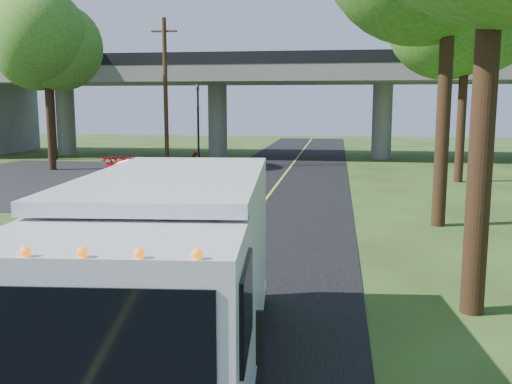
% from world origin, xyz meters
% --- Properties ---
extents(ground, '(120.00, 120.00, 0.00)m').
position_xyz_m(ground, '(0.00, 0.00, 0.00)').
color(ground, '#2A3D16').
rests_on(ground, ground).
extents(road, '(7.00, 90.00, 0.02)m').
position_xyz_m(road, '(0.00, 10.00, 0.01)').
color(road, black).
rests_on(road, ground).
extents(parking_lot, '(16.00, 18.00, 0.01)m').
position_xyz_m(parking_lot, '(-11.00, 18.00, 0.01)').
color(parking_lot, black).
rests_on(parking_lot, ground).
extents(lane_line, '(0.12, 90.00, 0.01)m').
position_xyz_m(lane_line, '(0.00, 10.00, 0.03)').
color(lane_line, gold).
rests_on(lane_line, road).
extents(overpass, '(54.00, 10.00, 7.30)m').
position_xyz_m(overpass, '(0.00, 32.00, 4.56)').
color(overpass, slate).
rests_on(overpass, ground).
extents(traffic_signal, '(0.18, 0.22, 5.20)m').
position_xyz_m(traffic_signal, '(-6.00, 26.00, 3.20)').
color(traffic_signal, black).
rests_on(traffic_signal, ground).
extents(utility_pole, '(1.60, 0.26, 9.00)m').
position_xyz_m(utility_pole, '(-7.50, 24.00, 4.59)').
color(utility_pole, '#472D19').
rests_on(utility_pole, ground).
extents(tree_right_far, '(5.77, 5.67, 10.99)m').
position_xyz_m(tree_right_far, '(9.21, 19.84, 8.30)').
color(tree_right_far, '#382314').
rests_on(tree_right_far, ground).
extents(tree_left_lot, '(5.60, 5.50, 10.50)m').
position_xyz_m(tree_left_lot, '(-13.79, 21.84, 7.90)').
color(tree_left_lot, '#382314').
rests_on(tree_left_lot, ground).
extents(tree_left_far, '(5.26, 5.16, 9.89)m').
position_xyz_m(tree_left_far, '(-16.79, 27.84, 7.45)').
color(tree_left_far, '#382314').
rests_on(tree_left_far, ground).
extents(step_van, '(3.16, 7.15, 2.92)m').
position_xyz_m(step_van, '(0.58, -2.41, 1.59)').
color(step_van, silver).
rests_on(step_van, ground).
extents(red_sedan, '(4.61, 2.83, 1.25)m').
position_xyz_m(red_sedan, '(-6.72, 17.60, 0.62)').
color(red_sedan, '#B30B28').
rests_on(red_sedan, ground).
extents(pedestrian, '(0.73, 0.72, 1.70)m').
position_xyz_m(pedestrian, '(-3.80, 16.33, 0.85)').
color(pedestrian, gray).
rests_on(pedestrian, ground).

